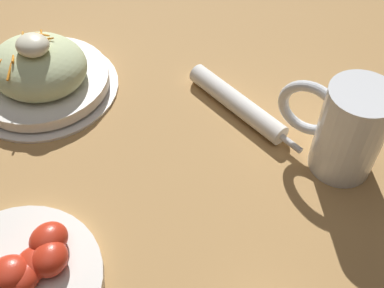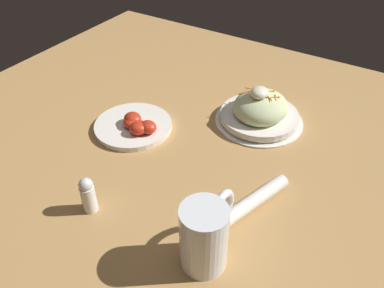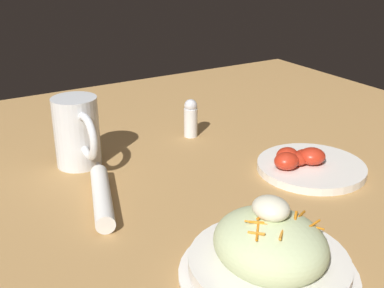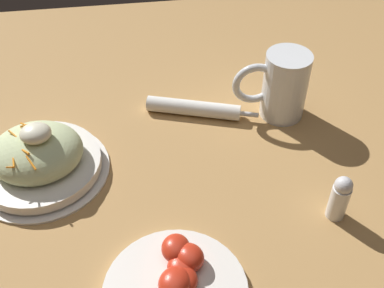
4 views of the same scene
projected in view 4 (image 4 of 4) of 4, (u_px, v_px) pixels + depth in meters
name	position (u px, v px, depth m)	size (l,w,h in m)	color
ground_plane	(193.00, 207.00, 0.80)	(1.43, 1.43, 0.00)	#B2844C
salad_plate	(38.00, 158.00, 0.83)	(0.24, 0.24, 0.11)	white
beer_mug	(283.00, 88.00, 0.93)	(0.15, 0.09, 0.13)	white
napkin_roll	(194.00, 108.00, 0.96)	(0.22, 0.09, 0.03)	white
tomato_plate	(177.00, 284.00, 0.68)	(0.20, 0.20, 0.05)	white
salt_shaker	(340.00, 197.00, 0.75)	(0.03, 0.03, 0.09)	white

